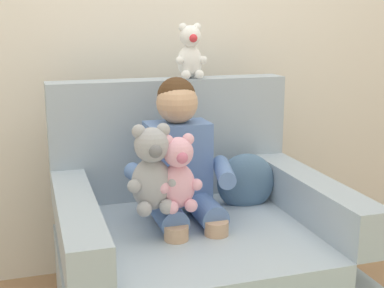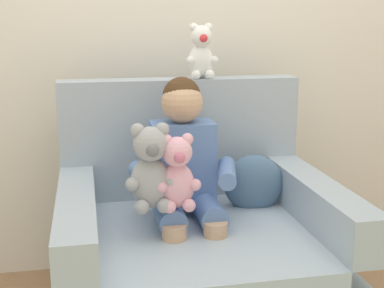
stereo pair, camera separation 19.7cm
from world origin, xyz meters
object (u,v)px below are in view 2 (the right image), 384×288
seated_child (185,170)px  plush_pink (177,174)px  plush_grey (151,170)px  throw_pillow (253,184)px  armchair (197,256)px  plush_white_on_backrest (201,53)px

seated_child → plush_pink: seated_child is taller
plush_grey → plush_pink: bearing=-0.0°
throw_pillow → armchair: bearing=-153.8°
armchair → plush_grey: bearing=-151.1°
armchair → throw_pillow: bearing=26.2°
seated_child → throw_pillow: seated_child is taller
seated_child → plush_white_on_backrest: size_ratio=3.33×
armchair → plush_white_on_backrest: bearing=75.2°
plush_white_on_backrest → throw_pillow: plush_white_on_backrest is taller
armchair → throw_pillow: (0.28, 0.14, 0.25)m
seated_child → plush_grey: (-0.16, -0.15, 0.05)m
plush_grey → throw_pillow: (0.48, 0.25, -0.16)m
armchair → plush_grey: (-0.20, -0.11, 0.42)m
plush_pink → plush_white_on_backrest: 0.67m
plush_grey → plush_white_on_backrest: (0.29, 0.48, 0.40)m
armchair → plush_grey: size_ratio=3.29×
plush_grey → plush_pink: plush_grey is taller
plush_grey → plush_white_on_backrest: size_ratio=1.34×
seated_child → plush_grey: size_ratio=2.49×
armchair → throw_pillow: 0.41m
plush_white_on_backrest → seated_child: bearing=-103.8°
armchair → plush_white_on_backrest: size_ratio=4.40×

